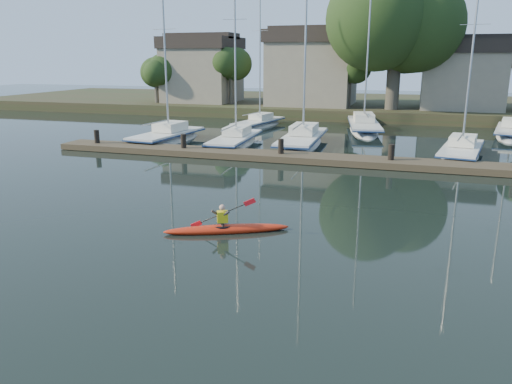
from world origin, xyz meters
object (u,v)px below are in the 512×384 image
(sailboat_5, at_px, (259,129))
(sailboat_7, at_px, (511,139))
(sailboat_2, at_px, (302,148))
(dock, at_px, (334,160))
(sailboat_0, at_px, (167,145))
(sailboat_3, at_px, (460,160))
(sailboat_6, at_px, (363,133))
(kayak, at_px, (226,227))
(sailboat_1, at_px, (235,148))

(sailboat_5, distance_m, sailboat_7, 19.37)
(sailboat_2, bearing_deg, dock, -62.89)
(sailboat_2, bearing_deg, sailboat_5, 122.25)
(sailboat_0, bearing_deg, sailboat_7, 28.88)
(dock, relative_size, sailboat_3, 2.66)
(sailboat_3, bearing_deg, sailboat_6, 134.21)
(sailboat_3, xyz_separation_m, sailboat_5, (-15.16, 9.14, 0.02))
(sailboat_2, xyz_separation_m, sailboat_7, (13.87, 8.59, 0.01))
(kayak, distance_m, dock, 12.35)
(sailboat_5, bearing_deg, sailboat_3, -20.63)
(sailboat_1, relative_size, sailboat_3, 1.07)
(sailboat_0, relative_size, sailboat_6, 0.76)
(sailboat_6, xyz_separation_m, sailboat_7, (10.70, 0.18, 0.00))
(sailboat_6, bearing_deg, sailboat_1, -137.12)
(sailboat_0, height_order, sailboat_7, sailboat_7)
(sailboat_3, height_order, sailboat_7, sailboat_7)
(kayak, distance_m, sailboat_5, 26.31)
(kayak, height_order, sailboat_7, sailboat_7)
(sailboat_6, relative_size, sailboat_7, 1.29)
(sailboat_3, height_order, sailboat_5, sailboat_5)
(dock, relative_size, sailboat_0, 2.63)
(sailboat_5, xyz_separation_m, sailboat_7, (19.36, 0.55, -0.03))
(sailboat_3, bearing_deg, kayak, -107.58)
(dock, bearing_deg, sailboat_2, 119.17)
(dock, distance_m, sailboat_2, 5.94)
(sailboat_1, height_order, sailboat_5, sailboat_1)
(sailboat_0, bearing_deg, sailboat_1, 7.46)
(sailboat_2, xyz_separation_m, sailboat_6, (3.17, 8.41, 0.01))
(kayak, relative_size, sailboat_1, 0.29)
(sailboat_3, distance_m, sailboat_5, 17.70)
(sailboat_5, bearing_deg, kayak, -64.80)
(kayak, bearing_deg, sailboat_7, 39.10)
(sailboat_2, height_order, sailboat_3, sailboat_2)
(sailboat_2, bearing_deg, sailboat_7, 29.70)
(sailboat_1, distance_m, sailboat_7, 20.62)
(dock, xyz_separation_m, sailboat_7, (10.99, 13.76, -0.40))
(sailboat_1, relative_size, sailboat_5, 1.03)
(sailboat_0, relative_size, sailboat_2, 0.79)
(sailboat_0, distance_m, sailboat_5, 10.13)
(sailboat_1, bearing_deg, sailboat_2, 12.92)
(sailboat_7, bearing_deg, kayak, -105.57)
(sailboat_3, xyz_separation_m, sailboat_7, (4.20, 9.69, -0.01))
(dock, bearing_deg, sailboat_6, 88.80)
(sailboat_0, bearing_deg, kayak, -51.62)
(sailboat_0, xyz_separation_m, sailboat_5, (3.67, 9.44, 0.05))
(sailboat_6, bearing_deg, dock, -100.67)
(kayak, xyz_separation_m, dock, (1.67, 12.23, 0.04))
(sailboat_0, height_order, sailboat_6, sailboat_6)
(sailboat_2, bearing_deg, sailboat_1, -166.03)
(sailboat_2, bearing_deg, sailboat_0, -173.38)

